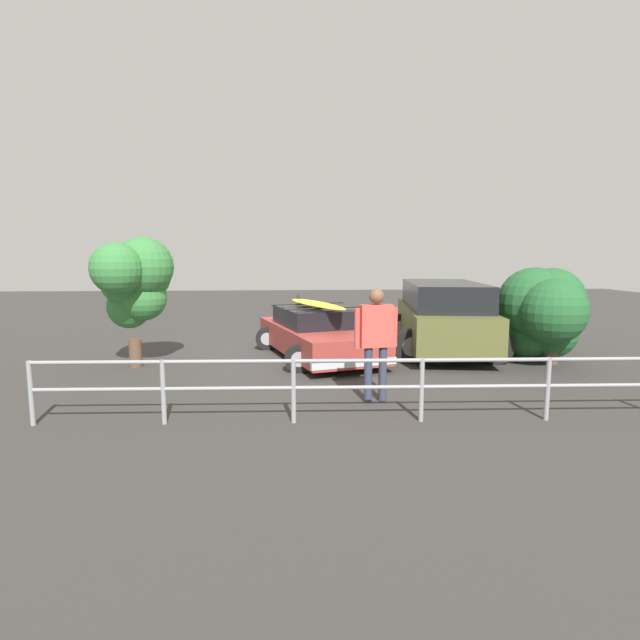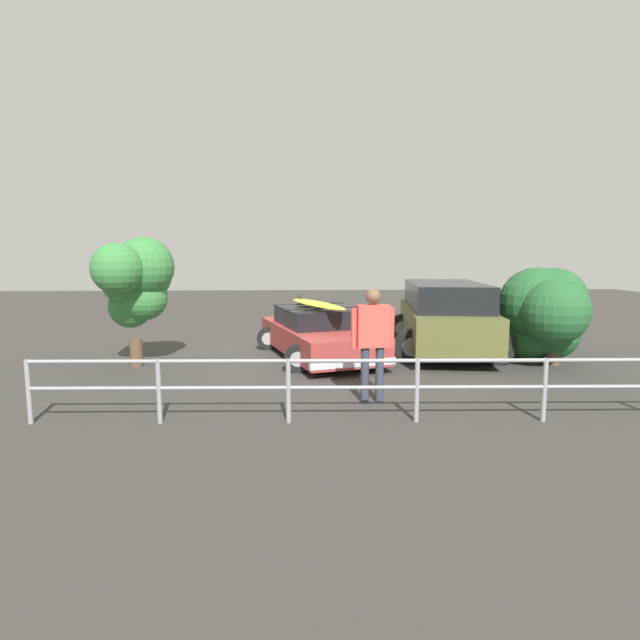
{
  "view_description": "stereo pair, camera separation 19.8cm",
  "coord_description": "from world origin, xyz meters",
  "px_view_note": "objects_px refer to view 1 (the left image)",
  "views": [
    {
      "loc": [
        0.39,
        11.83,
        2.37
      ],
      "look_at": [
        -0.32,
        1.0,
        0.95
      ],
      "focal_mm": 28.0,
      "sensor_mm": 36.0,
      "label": 1
    },
    {
      "loc": [
        0.2,
        11.84,
        2.37
      ],
      "look_at": [
        -0.32,
        1.0,
        0.95
      ],
      "focal_mm": 28.0,
      "sensor_mm": 36.0,
      "label": 2
    }
  ],
  "objects_px": {
    "suv_car": "(443,316)",
    "bush_near_left": "(135,280)",
    "person_bystander": "(376,334)",
    "bush_near_right": "(544,311)",
    "sedan_car": "(318,333)"
  },
  "relations": [
    {
      "from": "bush_near_left",
      "to": "bush_near_right",
      "type": "relative_size",
      "value": 1.19
    },
    {
      "from": "bush_near_left",
      "to": "bush_near_right",
      "type": "xyz_separation_m",
      "value": [
        -8.79,
        0.23,
        -0.71
      ]
    },
    {
      "from": "person_bystander",
      "to": "bush_near_right",
      "type": "relative_size",
      "value": 0.8
    },
    {
      "from": "sedan_car",
      "to": "bush_near_left",
      "type": "bearing_deg",
      "value": 10.9
    },
    {
      "from": "sedan_car",
      "to": "bush_near_left",
      "type": "xyz_separation_m",
      "value": [
        3.89,
        0.75,
        1.29
      ]
    },
    {
      "from": "suv_car",
      "to": "person_bystander",
      "type": "bearing_deg",
      "value": 59.8
    },
    {
      "from": "person_bystander",
      "to": "bush_near_right",
      "type": "height_order",
      "value": "bush_near_right"
    },
    {
      "from": "person_bystander",
      "to": "bush_near_left",
      "type": "bearing_deg",
      "value": -32.26
    },
    {
      "from": "sedan_car",
      "to": "bush_near_right",
      "type": "relative_size",
      "value": 1.99
    },
    {
      "from": "suv_car",
      "to": "bush_near_left",
      "type": "height_order",
      "value": "bush_near_left"
    },
    {
      "from": "bush_near_left",
      "to": "suv_car",
      "type": "bearing_deg",
      "value": -170.13
    },
    {
      "from": "sedan_car",
      "to": "suv_car",
      "type": "distance_m",
      "value": 3.16
    },
    {
      "from": "bush_near_left",
      "to": "bush_near_right",
      "type": "bearing_deg",
      "value": 178.48
    },
    {
      "from": "suv_car",
      "to": "bush_near_left",
      "type": "relative_size",
      "value": 1.8
    },
    {
      "from": "suv_car",
      "to": "sedan_car",
      "type": "bearing_deg",
      "value": 8.56
    }
  ]
}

